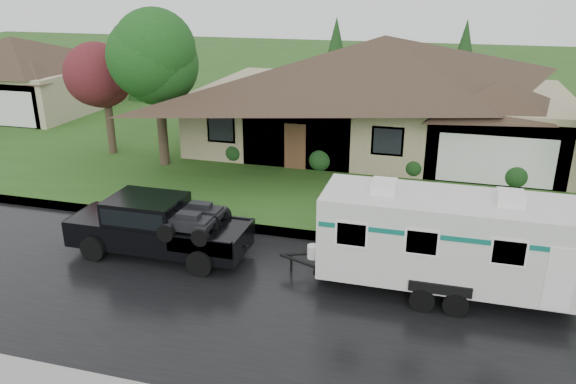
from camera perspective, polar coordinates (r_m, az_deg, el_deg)
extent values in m
plane|color=#285119|center=(17.69, -3.02, -7.19)|extent=(140.00, 140.00, 0.00)
cube|color=black|center=(16.05, -5.33, -10.36)|extent=(140.00, 8.00, 0.01)
cube|color=gray|center=(19.57, -0.92, -4.04)|extent=(140.00, 0.50, 0.15)
cube|color=#285119|center=(31.30, 5.79, 5.40)|extent=(140.00, 26.00, 0.15)
cube|color=gray|center=(29.69, 9.38, 7.53)|extent=(18.00, 10.00, 3.00)
pyramid|color=#372A1E|center=(29.06, 9.86, 15.42)|extent=(19.44, 10.80, 2.60)
cube|color=gray|center=(26.75, 20.15, 4.75)|extent=(5.76, 4.00, 2.70)
cube|color=tan|center=(41.57, -25.66, 9.37)|extent=(10.00, 8.00, 2.80)
pyramid|color=#372A1E|center=(41.16, -26.40, 13.99)|extent=(10.80, 8.64, 2.00)
cube|color=tan|center=(38.17, -24.10, 8.55)|extent=(3.20, 4.00, 2.52)
cylinder|color=#382B1E|center=(26.75, -12.62, 5.93)|extent=(0.45, 0.45, 3.06)
sphere|color=#1F5B1D|center=(26.13, -13.20, 13.06)|extent=(4.23, 4.23, 4.23)
cylinder|color=#382B1E|center=(29.38, -17.56, 6.03)|extent=(0.38, 0.38, 2.33)
sphere|color=maroon|center=(28.88, -18.11, 10.93)|extent=(3.22, 3.22, 3.22)
sphere|color=#143814|center=(26.95, -5.42, 4.17)|extent=(1.00, 1.00, 1.00)
sphere|color=#143814|center=(25.79, 3.35, 3.47)|extent=(1.00, 1.00, 1.00)
sphere|color=#143814|center=(25.27, 12.69, 2.63)|extent=(1.00, 1.00, 1.00)
sphere|color=#143814|center=(25.45, 22.14, 1.70)|extent=(1.00, 1.00, 1.00)
cube|color=black|center=(18.35, -12.95, -4.07)|extent=(5.72, 1.91, 0.82)
cube|color=black|center=(19.29, -18.51, -2.55)|extent=(1.53, 1.86, 0.33)
cube|color=black|center=(18.24, -14.19, -1.82)|extent=(2.29, 1.79, 0.86)
cube|color=black|center=(18.22, -14.20, -1.68)|extent=(2.10, 1.83, 0.52)
cube|color=black|center=(17.52, -7.76, -4.24)|extent=(2.10, 1.81, 0.06)
cylinder|color=black|center=(18.69, -19.14, -5.42)|extent=(0.80, 0.31, 0.80)
cylinder|color=black|center=(20.08, -16.19, -3.23)|extent=(0.80, 0.31, 0.80)
cylinder|color=black|center=(16.99, -8.91, -7.14)|extent=(0.80, 0.31, 0.80)
cylinder|color=black|center=(18.52, -6.55, -4.58)|extent=(0.80, 0.31, 0.80)
cube|color=silver|center=(15.93, 15.61, -4.48)|extent=(6.67, 2.29, 2.34)
cube|color=black|center=(16.51, 15.17, -8.61)|extent=(7.05, 1.14, 0.13)
cube|color=#0D6154|center=(15.72, 15.79, -2.79)|extent=(6.54, 2.31, 0.13)
cube|color=white|center=(15.49, 9.74, 0.57)|extent=(0.67, 0.76, 0.31)
cube|color=white|center=(15.54, 21.68, -0.57)|extent=(0.67, 0.76, 0.31)
cylinder|color=black|center=(15.55, 13.45, -10.59)|extent=(0.67, 0.23, 0.67)
cylinder|color=black|center=(17.52, 13.85, -6.86)|extent=(0.67, 0.23, 0.67)
cylinder|color=black|center=(15.57, 16.65, -10.88)|extent=(0.67, 0.23, 0.67)
cylinder|color=black|center=(17.54, 16.66, -7.12)|extent=(0.67, 0.23, 0.67)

